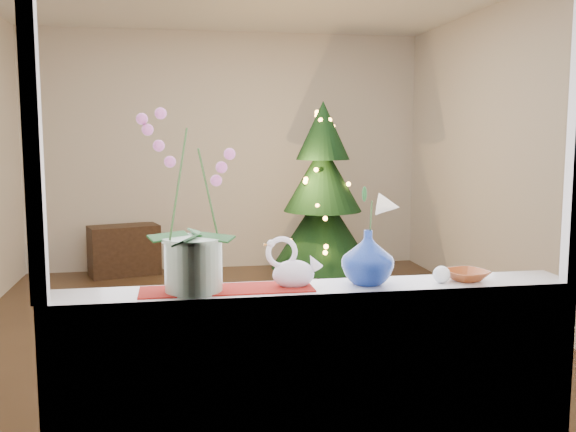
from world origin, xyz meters
name	(u,v)px	position (x,y,z in m)	size (l,w,h in m)	color
ground	(253,330)	(0.00, 0.00, 0.00)	(5.00, 5.00, 0.00)	#3D2919
wall_back	(226,152)	(0.00, 2.50, 1.35)	(4.50, 0.10, 2.70)	beige
wall_front	(326,185)	(0.00, -2.50, 1.35)	(4.50, 0.10, 2.70)	beige
wall_right	(521,158)	(2.25, 0.00, 1.35)	(0.10, 5.00, 2.70)	beige
window_apron	(322,405)	(0.00, -2.46, 0.44)	(2.20, 0.08, 0.88)	white
windowsill	(318,291)	(0.00, -2.37, 0.90)	(2.20, 0.26, 0.04)	white
window_frame	(325,94)	(0.00, -2.47, 1.70)	(2.22, 0.06, 1.60)	white
runner	(227,289)	(-0.38, -2.37, 0.92)	(0.70, 0.20, 0.01)	maroon
orchid_pot	(192,202)	(-0.51, -2.38, 1.28)	(0.25, 0.25, 0.73)	silver
swan	(294,263)	(-0.11, -2.37, 1.02)	(0.24, 0.11, 0.20)	silver
blue_vase	(368,253)	(0.21, -2.36, 1.05)	(0.25, 0.25, 0.26)	navy
lily	(369,198)	(0.21, -2.36, 1.28)	(0.15, 0.08, 0.20)	white
paperweight	(442,274)	(0.53, -2.40, 0.96)	(0.07, 0.07, 0.07)	silver
amber_dish	(466,276)	(0.65, -2.37, 0.94)	(0.15, 0.15, 0.04)	brown
xmas_tree	(323,196)	(0.86, 1.28, 0.94)	(1.02, 1.02, 1.87)	black
side_table	(124,250)	(-1.16, 2.25, 0.28)	(0.74, 0.37, 0.55)	black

